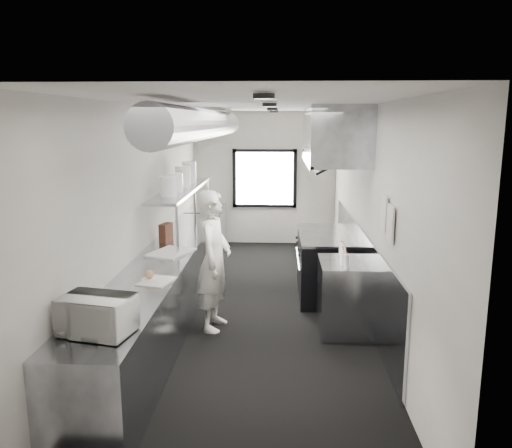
# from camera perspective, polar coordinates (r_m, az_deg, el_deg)

# --- Properties ---
(floor) EXTENTS (3.00, 8.00, 0.01)m
(floor) POSITION_cam_1_polar(r_m,az_deg,el_deg) (7.26, -0.03, -9.48)
(floor) COLOR black
(floor) RESTS_ON ground
(ceiling) EXTENTS (3.00, 8.00, 0.01)m
(ceiling) POSITION_cam_1_polar(r_m,az_deg,el_deg) (6.79, -0.03, 13.19)
(ceiling) COLOR beige
(ceiling) RESTS_ON wall_back
(wall_back) EXTENTS (3.00, 0.02, 2.80)m
(wall_back) POSITION_cam_1_polar(r_m,az_deg,el_deg) (10.85, 0.97, 5.12)
(wall_back) COLOR beige
(wall_back) RESTS_ON floor
(wall_front) EXTENTS (3.00, 0.02, 2.80)m
(wall_front) POSITION_cam_1_polar(r_m,az_deg,el_deg) (3.04, -3.67, -11.70)
(wall_front) COLOR beige
(wall_front) RESTS_ON floor
(wall_left) EXTENTS (0.02, 8.00, 2.80)m
(wall_left) POSITION_cam_1_polar(r_m,az_deg,el_deg) (7.12, -12.19, 1.53)
(wall_left) COLOR beige
(wall_left) RESTS_ON floor
(wall_right) EXTENTS (0.02, 8.00, 2.80)m
(wall_right) POSITION_cam_1_polar(r_m,az_deg,el_deg) (6.98, 12.37, 1.33)
(wall_right) COLOR beige
(wall_right) RESTS_ON floor
(wall_cladding) EXTENTS (0.03, 5.50, 1.10)m
(wall_cladding) POSITION_cam_1_polar(r_m,az_deg,el_deg) (7.46, 11.56, -4.70)
(wall_cladding) COLOR gray
(wall_cladding) RESTS_ON wall_right
(hvac_duct) EXTENTS (0.40, 6.40, 0.40)m
(hvac_duct) POSITION_cam_1_polar(r_m,az_deg,el_deg) (7.25, -5.52, 11.05)
(hvac_duct) COLOR gray
(hvac_duct) RESTS_ON ceiling
(service_window) EXTENTS (1.36, 0.05, 1.25)m
(service_window) POSITION_cam_1_polar(r_m,az_deg,el_deg) (10.81, 0.97, 5.10)
(service_window) COLOR white
(service_window) RESTS_ON wall_back
(exhaust_hood) EXTENTS (0.81, 2.20, 0.88)m
(exhaust_hood) POSITION_cam_1_polar(r_m,az_deg,el_deg) (7.52, 8.73, 9.76)
(exhaust_hood) COLOR gray
(exhaust_hood) RESTS_ON ceiling
(prep_counter) EXTENTS (0.70, 6.00, 0.90)m
(prep_counter) POSITION_cam_1_polar(r_m,az_deg,el_deg) (6.79, -10.04, -7.13)
(prep_counter) COLOR gray
(prep_counter) RESTS_ON floor
(pass_shelf) EXTENTS (0.45, 3.00, 0.68)m
(pass_shelf) POSITION_cam_1_polar(r_m,az_deg,el_deg) (7.99, -8.26, 3.71)
(pass_shelf) COLOR gray
(pass_shelf) RESTS_ON prep_counter
(range) EXTENTS (0.88, 1.60, 0.94)m
(range) POSITION_cam_1_polar(r_m,az_deg,el_deg) (7.81, 7.87, -4.46)
(range) COLOR black
(range) RESTS_ON floor
(bottle_station) EXTENTS (0.65, 0.80, 0.90)m
(bottle_station) POSITION_cam_1_polar(r_m,az_deg,el_deg) (6.50, 9.96, -8.00)
(bottle_station) COLOR gray
(bottle_station) RESTS_ON floor
(far_work_table) EXTENTS (0.70, 1.20, 0.90)m
(far_work_table) POSITION_cam_1_polar(r_m,az_deg,el_deg) (10.31, -5.58, -0.61)
(far_work_table) COLOR gray
(far_work_table) RESTS_ON floor
(notice_sheet_a) EXTENTS (0.02, 0.28, 0.38)m
(notice_sheet_a) POSITION_cam_1_polar(r_m,az_deg,el_deg) (5.78, 14.11, 1.20)
(notice_sheet_a) COLOR beige
(notice_sheet_a) RESTS_ON wall_right
(notice_sheet_b) EXTENTS (0.02, 0.28, 0.38)m
(notice_sheet_b) POSITION_cam_1_polar(r_m,az_deg,el_deg) (5.45, 14.79, 0.03)
(notice_sheet_b) COLOR beige
(notice_sheet_b) RESTS_ON wall_right
(line_cook) EXTENTS (0.50, 0.69, 1.77)m
(line_cook) POSITION_cam_1_polar(r_m,az_deg,el_deg) (6.40, -4.73, -4.10)
(line_cook) COLOR silver
(line_cook) RESTS_ON floor
(microwave) EXTENTS (0.59, 0.50, 0.31)m
(microwave) POSITION_cam_1_polar(r_m,az_deg,el_deg) (4.37, -17.40, -9.70)
(microwave) COLOR silver
(microwave) RESTS_ON prep_counter
(deli_tub_a) EXTENTS (0.14, 0.14, 0.09)m
(deli_tub_a) POSITION_cam_1_polar(r_m,az_deg,el_deg) (4.90, -16.74, -8.72)
(deli_tub_a) COLOR #B2C0B1
(deli_tub_a) RESTS_ON prep_counter
(deli_tub_b) EXTENTS (0.19, 0.19, 0.11)m
(deli_tub_b) POSITION_cam_1_polar(r_m,az_deg,el_deg) (5.06, -16.66, -7.95)
(deli_tub_b) COLOR #B2C0B1
(deli_tub_b) RESTS_ON prep_counter
(newspaper) EXTENTS (0.40, 0.45, 0.01)m
(newspaper) POSITION_cam_1_polar(r_m,az_deg,el_deg) (5.62, -11.04, -6.28)
(newspaper) COLOR white
(newspaper) RESTS_ON prep_counter
(small_plate) EXTENTS (0.24, 0.24, 0.02)m
(small_plate) POSITION_cam_1_polar(r_m,az_deg,el_deg) (5.68, -11.82, -6.07)
(small_plate) COLOR white
(small_plate) RESTS_ON prep_counter
(pastry) EXTENTS (0.10, 0.10, 0.10)m
(pastry) POSITION_cam_1_polar(r_m,az_deg,el_deg) (5.66, -11.84, -5.53)
(pastry) COLOR tan
(pastry) RESTS_ON small_plate
(cutting_board) EXTENTS (0.63, 0.72, 0.02)m
(cutting_board) POSITION_cam_1_polar(r_m,az_deg,el_deg) (6.75, -9.49, -3.15)
(cutting_board) COLOR silver
(cutting_board) RESTS_ON prep_counter
(knife_block) EXTENTS (0.17, 0.26, 0.26)m
(knife_block) POSITION_cam_1_polar(r_m,az_deg,el_deg) (7.39, -10.04, -0.94)
(knife_block) COLOR #542A1D
(knife_block) RESTS_ON prep_counter
(plate_stack_a) EXTENTS (0.24, 0.24, 0.27)m
(plate_stack_a) POSITION_cam_1_polar(r_m,az_deg,el_deg) (7.15, -9.76, 4.15)
(plate_stack_a) COLOR white
(plate_stack_a) RESTS_ON pass_shelf
(plate_stack_b) EXTENTS (0.24, 0.24, 0.27)m
(plate_stack_b) POSITION_cam_1_polar(r_m,az_deg,el_deg) (7.60, -8.96, 4.61)
(plate_stack_b) COLOR white
(plate_stack_b) RESTS_ON pass_shelf
(plate_stack_c) EXTENTS (0.30, 0.30, 0.33)m
(plate_stack_c) POSITION_cam_1_polar(r_m,az_deg,el_deg) (8.09, -8.19, 5.23)
(plate_stack_c) COLOR white
(plate_stack_c) RESTS_ON pass_shelf
(plate_stack_d) EXTENTS (0.30, 0.30, 0.36)m
(plate_stack_d) POSITION_cam_1_polar(r_m,az_deg,el_deg) (8.67, -7.49, 5.77)
(plate_stack_d) COLOR white
(plate_stack_d) RESTS_ON pass_shelf
(squeeze_bottle_a) EXTENTS (0.06, 0.06, 0.18)m
(squeeze_bottle_a) POSITION_cam_1_polar(r_m,az_deg,el_deg) (6.04, 10.09, -4.15)
(squeeze_bottle_a) COLOR silver
(squeeze_bottle_a) RESTS_ON bottle_station
(squeeze_bottle_b) EXTENTS (0.08, 0.08, 0.18)m
(squeeze_bottle_b) POSITION_cam_1_polar(r_m,az_deg,el_deg) (6.18, 9.74, -3.76)
(squeeze_bottle_b) COLOR silver
(squeeze_bottle_b) RESTS_ON bottle_station
(squeeze_bottle_c) EXTENTS (0.08, 0.08, 0.18)m
(squeeze_bottle_c) POSITION_cam_1_polar(r_m,az_deg,el_deg) (6.30, 9.64, -3.47)
(squeeze_bottle_c) COLOR silver
(squeeze_bottle_c) RESTS_ON bottle_station
(squeeze_bottle_d) EXTENTS (0.07, 0.07, 0.19)m
(squeeze_bottle_d) POSITION_cam_1_polar(r_m,az_deg,el_deg) (6.49, 9.72, -2.98)
(squeeze_bottle_d) COLOR silver
(squeeze_bottle_d) RESTS_ON bottle_station
(squeeze_bottle_e) EXTENTS (0.07, 0.07, 0.17)m
(squeeze_bottle_e) POSITION_cam_1_polar(r_m,az_deg,el_deg) (6.62, 9.51, -2.78)
(squeeze_bottle_e) COLOR silver
(squeeze_bottle_e) RESTS_ON bottle_station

